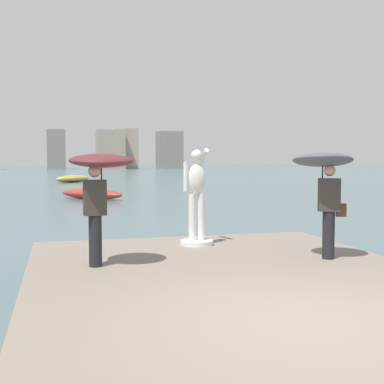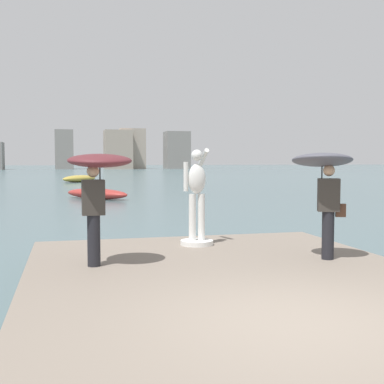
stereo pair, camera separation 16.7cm
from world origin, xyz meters
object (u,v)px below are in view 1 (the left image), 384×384
Objects in this scene: statue_white_figure at (197,203)px; onlooker_left at (100,175)px; onlooker_right at (325,175)px; boat_leftward at (73,179)px; boat_far at (91,194)px.

statue_white_figure is 2.80m from onlooker_left.
onlooker_right reaches higher than onlooker_left.
statue_white_figure is at bearing -88.06° from boat_leftward.
onlooker_right reaches higher than boat_leftward.
statue_white_figure is at bearing 37.22° from onlooker_left.
statue_white_figure is 1.04× the size of onlooker_right.
statue_white_figure reaches higher than onlooker_left.
statue_white_figure is 2.84m from onlooker_right.
boat_far is (-2.91, 20.90, -1.65)m from onlooker_right.
boat_far is (1.13, 20.51, -1.65)m from onlooker_left.
boat_leftward is at bearing 89.03° from onlooker_left.
onlooker_left is at bearing -93.15° from boat_far.
onlooker_right reaches higher than boat_far.
onlooker_right is 0.45× the size of boat_leftward.
statue_white_figure reaches higher than onlooker_right.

